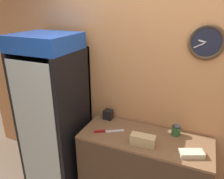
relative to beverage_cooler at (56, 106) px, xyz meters
name	(u,v)px	position (x,y,z in m)	size (l,w,h in m)	color
wall_back	(155,87)	(1.14, 0.35, 0.30)	(5.20, 0.09, 2.70)	tan
prep_counter	(143,170)	(1.14, 0.02, -0.61)	(1.41, 0.57, 0.88)	#4C3828
beverage_cooler	(56,106)	(0.00, 0.00, 0.00)	(0.66, 0.70, 1.94)	black
sandwich_stack_bottom	(143,143)	(1.15, -0.12, -0.14)	(0.26, 0.12, 0.06)	tan
sandwich_stack_middle	(143,138)	(1.15, -0.12, -0.09)	(0.26, 0.12, 0.06)	tan
sandwich_flat_left	(191,154)	(1.63, -0.11, -0.15)	(0.25, 0.19, 0.05)	beige
chefs_knife	(105,131)	(0.69, -0.05, -0.16)	(0.31, 0.21, 0.02)	silver
condiment_jar	(176,130)	(1.44, 0.20, -0.11)	(0.10, 0.10, 0.12)	#336B38
napkin_dispenser	(108,115)	(0.60, 0.23, -0.11)	(0.11, 0.09, 0.12)	black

